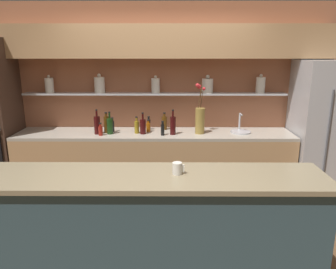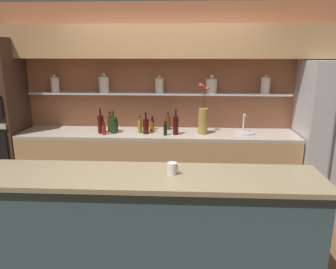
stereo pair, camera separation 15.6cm
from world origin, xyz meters
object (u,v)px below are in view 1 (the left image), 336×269
Objects in this scene: bottle_wine_5 at (173,125)px; bottle_sauce_4 at (101,130)px; refrigerator at (326,132)px; bottle_sauce_11 at (149,124)px; bottle_sauce_0 at (163,129)px; sink_fixture at (241,130)px; bottle_spirit_2 at (164,123)px; bottle_sauce_9 at (113,126)px; bottle_spirit_7 at (106,124)px; coffee_mug at (177,168)px; bottle_sauce_10 at (148,127)px; bottle_wine_8 at (110,126)px; bottle_wine_1 at (97,125)px; bottle_wine_6 at (143,126)px; flower_vase at (200,118)px; bottle_oil_3 at (137,127)px.

bottle_sauce_4 is at bearing -176.46° from bottle_wine_5.
bottle_sauce_4 is 0.93m from bottle_wine_5.
bottle_sauce_11 is at bearing 174.95° from refrigerator.
sink_fixture is at bearing 8.57° from bottle_sauce_0.
bottle_spirit_2 is 0.70m from bottle_sauce_9.
bottle_wine_5 is 0.88m from bottle_spirit_7.
bottle_sauce_0 is 1.94× the size of coffee_mug.
bottle_sauce_9 is (-0.69, -0.13, -0.01)m from bottle_spirit_2.
bottle_spirit_7 is at bearing 71.22° from bottle_sauce_4.
bottle_wine_5 is 0.36m from bottle_sauce_10.
bottle_wine_8 is at bearing -47.27° from bottle_spirit_7.
bottle_sauce_0 is at bearing -4.49° from bottle_wine_1.
bottle_wine_1 is (-0.85, 0.07, 0.04)m from bottle_sauce_0.
bottle_sauce_0 is 0.86m from bottle_wine_1.
bottle_spirit_2 is at bearing 41.41° from bottle_wine_6.
bottle_wine_6 is 0.25m from bottle_sauce_11.
flower_vase is at bearing 1.59° from bottle_wine_1.
flower_vase is at bearing -174.61° from sink_fixture.
bottle_wine_6 reaches higher than bottle_sauce_10.
bottle_sauce_11 is (-0.33, 0.27, -0.04)m from bottle_wine_5.
bottle_sauce_11 is 1.94m from coffee_mug.
flower_vase reaches higher than bottle_wine_5.
refrigerator is 10.07× the size of bottle_sauce_11.
bottle_wine_5 is 1.97× the size of bottle_sauce_10.
bottle_wine_6 is (0.54, 0.08, 0.03)m from bottle_sauce_4.
bottle_wine_6 is 0.96× the size of bottle_wine_8.
bottle_spirit_7 is at bearing 117.53° from coffee_mug.
coffee_mug is at bearing -59.03° from bottle_sauce_4.
bottle_wine_6 is 1.53× the size of bottle_sauce_11.
bottle_sauce_4 is (-1.28, -0.12, -0.13)m from flower_vase.
coffee_mug reaches higher than bottle_sauce_11.
bottle_wine_8 is 1.78× the size of bottle_sauce_10.
bottle_sauce_11 reaches higher than bottle_sauce_4.
bottle_wine_5 is at bearing 3.54° from bottle_sauce_4.
flower_vase is 1.23m from bottle_spirit_7.
bottle_wine_5 reaches higher than bottle_sauce_0.
bottle_sauce_10 is at bearing 177.97° from refrigerator.
bottle_wine_8 reaches higher than coffee_mug.
bottle_sauce_10 is (0.15, 0.08, -0.02)m from bottle_oil_3.
bottle_spirit_2 is (-1.02, 0.16, 0.07)m from sink_fixture.
bottle_sauce_9 is (-1.16, 0.08, -0.12)m from flower_vase.
bottle_wine_1 is at bearing -178.69° from bottle_wine_8.
refrigerator reaches higher than bottle_wine_8.
bottle_wine_8 is (-1.17, -0.03, -0.09)m from flower_vase.
bottle_spirit_7 reaches higher than bottle_sauce_4.
bottle_oil_3 is (-1.38, -0.05, 0.06)m from sink_fixture.
bottle_sauce_4 is at bearing -174.83° from flower_vase.
refrigerator is 2.95m from bottle_sauce_4.
bottle_oil_3 is 2.30× the size of coffee_mug.
bottle_sauce_9 is 1.06× the size of bottle_sauce_11.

